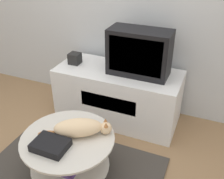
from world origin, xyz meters
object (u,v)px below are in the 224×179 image
at_px(speaker, 75,58).
at_px(cat, 80,128).
at_px(tv, 139,52).
at_px(dvd_box, 51,145).

relative_size(speaker, cat, 0.22).
height_order(tv, cat, tv).
distance_m(speaker, dvd_box, 1.17).
bearing_deg(speaker, dvd_box, -69.88).
bearing_deg(tv, cat, -101.71).
distance_m(tv, cat, 0.97).
height_order(speaker, cat, speaker).
relative_size(tv, dvd_box, 2.33).
height_order(dvd_box, cat, cat).
height_order(speaker, dvd_box, speaker).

